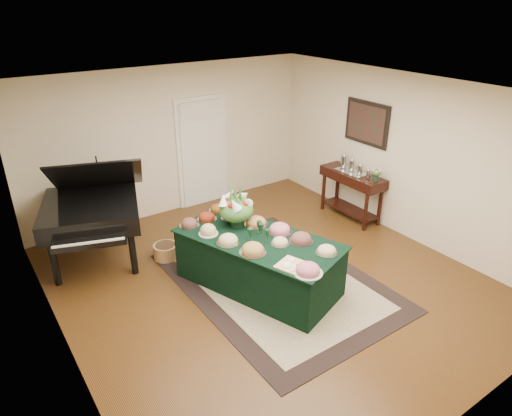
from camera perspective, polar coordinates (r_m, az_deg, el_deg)
ground at (r=6.74m, az=1.47°, el=-9.01°), size 6.00×6.00×0.00m
area_rug at (r=6.71m, az=2.53°, el=-9.13°), size 2.44×3.41×0.01m
kitchen_doorway at (r=8.85m, az=-6.71°, el=6.85°), size 1.05×0.07×2.10m
buffet_table at (r=6.42m, az=0.29°, el=-6.77°), size 1.78×2.51×0.77m
food_platters at (r=6.25m, az=-0.30°, el=-3.19°), size 1.39×2.42×0.12m
cutting_board at (r=5.63m, az=4.38°, el=-6.88°), size 0.43×0.43×0.10m
green_goblets at (r=6.21m, az=0.46°, el=-2.93°), size 0.30×0.34×0.18m
floral_centerpiece at (r=6.45m, az=-2.50°, el=0.27°), size 0.51×0.51×0.51m
grand_piano at (r=7.26m, az=-19.87°, el=-0.24°), size 1.87×1.97×1.71m
wicker_basket at (r=7.33m, az=-11.22°, el=-5.35°), size 0.38×0.38×0.24m
mahogany_sideboard at (r=8.46m, az=11.93°, el=3.10°), size 0.45×1.27×0.88m
tea_service at (r=8.35m, az=12.12°, el=5.09°), size 0.34×0.74×0.30m
pink_bouquet at (r=8.01m, az=14.83°, el=4.26°), size 0.18×0.18×0.23m
wall_painting at (r=8.29m, az=13.68°, el=10.28°), size 0.05×0.95×0.75m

